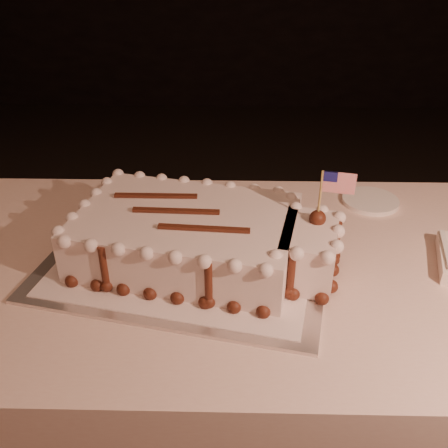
{
  "coord_description": "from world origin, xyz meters",
  "views": [
    {
      "loc": [
        0.01,
        -0.3,
        1.39
      ],
      "look_at": [
        -0.01,
        0.6,
        0.84
      ],
      "focal_mm": 40.0,
      "sensor_mm": 36.0,
      "label": 1
    }
  ],
  "objects_px": {
    "banquet_table": "(227,378)",
    "side_plate": "(370,201)",
    "cake_board": "(188,258)",
    "sheet_cake": "(201,237)"
  },
  "relations": [
    {
      "from": "sheet_cake",
      "to": "side_plate",
      "type": "height_order",
      "value": "sheet_cake"
    },
    {
      "from": "side_plate",
      "to": "cake_board",
      "type": "bearing_deg",
      "value": -149.53
    },
    {
      "from": "sheet_cake",
      "to": "side_plate",
      "type": "bearing_deg",
      "value": 32.87
    },
    {
      "from": "banquet_table",
      "to": "side_plate",
      "type": "distance_m",
      "value": 0.6
    },
    {
      "from": "banquet_table",
      "to": "side_plate",
      "type": "relative_size",
      "value": 16.15
    },
    {
      "from": "sheet_cake",
      "to": "side_plate",
      "type": "distance_m",
      "value": 0.52
    },
    {
      "from": "cake_board",
      "to": "sheet_cake",
      "type": "xyz_separation_m",
      "value": [
        0.03,
        -0.01,
        0.06
      ]
    },
    {
      "from": "banquet_table",
      "to": "side_plate",
      "type": "xyz_separation_m",
      "value": [
        0.38,
        0.27,
        0.38
      ]
    },
    {
      "from": "cake_board",
      "to": "side_plate",
      "type": "height_order",
      "value": "side_plate"
    },
    {
      "from": "banquet_table",
      "to": "sheet_cake",
      "type": "xyz_separation_m",
      "value": [
        -0.06,
        -0.01,
        0.44
      ]
    }
  ]
}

